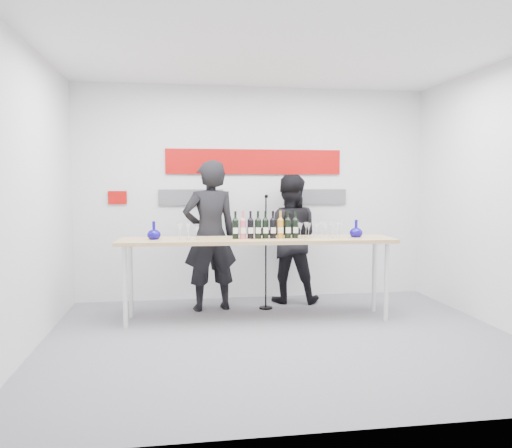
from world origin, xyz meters
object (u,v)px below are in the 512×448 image
tasting_table (257,245)px  presenter_right (289,239)px  presenter_left (210,236)px  mic_stand (266,274)px

tasting_table → presenter_right: size_ratio=1.88×
tasting_table → presenter_left: presenter_left is taller
tasting_table → presenter_left: size_ratio=1.71×
presenter_left → presenter_right: presenter_left is taller
tasting_table → presenter_right: 1.01m
mic_stand → presenter_right: bearing=21.6°
presenter_right → mic_stand: bearing=55.5°
presenter_left → mic_stand: 0.89m
tasting_table → mic_stand: size_ratio=2.21×
presenter_right → mic_stand: presenter_right is taller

